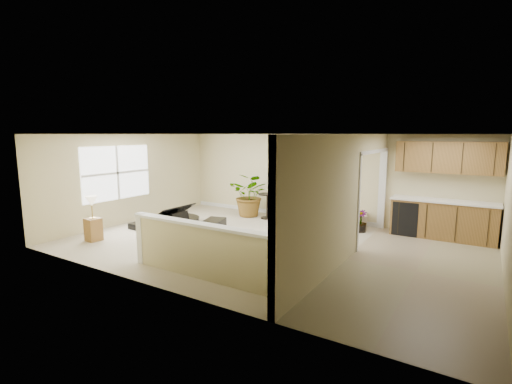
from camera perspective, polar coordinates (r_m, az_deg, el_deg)
The scene contains 20 objects.
floor at distance 8.53m, azimuth 1.76°, elevation -8.15°, with size 9.00×9.00×0.00m, color #B4A98C.
back_wall at distance 10.92m, azimuth 9.73°, elevation 2.22°, with size 9.00×0.04×2.50m, color #C3B785.
front_wall at distance 5.89m, azimuth -13.05°, elevation -3.60°, with size 9.00×0.04×2.50m, color #C3B785.
left_wall at distance 11.18m, azimuth -18.58°, elevation 2.03°, with size 0.04×6.00×2.50m, color #C3B785.
right_wall at distance 7.17m, azimuth 34.70°, elevation -2.75°, with size 0.04×6.00×2.50m, color #C3B785.
ceiling at distance 8.15m, azimuth 1.85°, elevation 8.90°, with size 9.00×6.00×0.04m, color silver.
kitchen_vinyl at distance 7.54m, azimuth 23.36°, elevation -11.19°, with size 2.70×6.00×0.01m, color gray.
interior_partition at distance 7.76m, azimuth 14.33°, elevation -0.88°, with size 0.18×5.99×2.50m.
pony_half_wall at distance 6.53m, azimuth -7.96°, elevation -8.87°, with size 3.42×0.22×1.00m.
left_window at distance 10.84m, azimuth -20.62°, elevation 2.79°, with size 0.05×2.15×1.45m, color white.
wall_art_left at distance 11.24m, azimuth 5.25°, elevation 5.06°, with size 0.48×0.04×0.58m.
wall_mirror at distance 10.74m, azimuth 11.24°, elevation 5.01°, with size 0.55×0.04×0.55m.
kitchen_cabinets at distance 9.96m, azimuth 26.31°, elevation -1.44°, with size 2.36×0.65×2.33m.
piano at distance 10.30m, azimuth -13.42°, elevation -2.00°, with size 1.80×1.86×1.42m.
piano_bench at distance 8.66m, azimuth -6.69°, elevation -6.09°, with size 0.41×0.80×0.54m, color black.
loveseat at distance 10.51m, azimuth 12.60°, elevation -3.22°, with size 1.76×1.27×0.87m.
accent_table at distance 11.02m, azimuth 1.71°, elevation -1.64°, with size 0.52×0.52×0.75m.
palm_plant at distance 11.28m, azimuth -0.84°, elevation -0.52°, with size 1.27×1.13×1.32m.
small_plant at distance 9.94m, azimuth 15.74°, elevation -4.56°, with size 0.37×0.37×0.57m.
lamp_stand at distance 9.56m, azimuth -23.80°, elevation -4.23°, with size 0.34×0.34×1.07m.
Camera 1 is at (4.09, -7.05, 2.51)m, focal length 26.00 mm.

